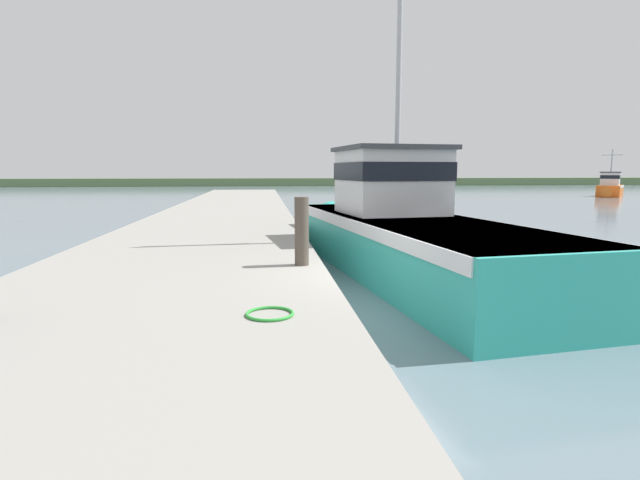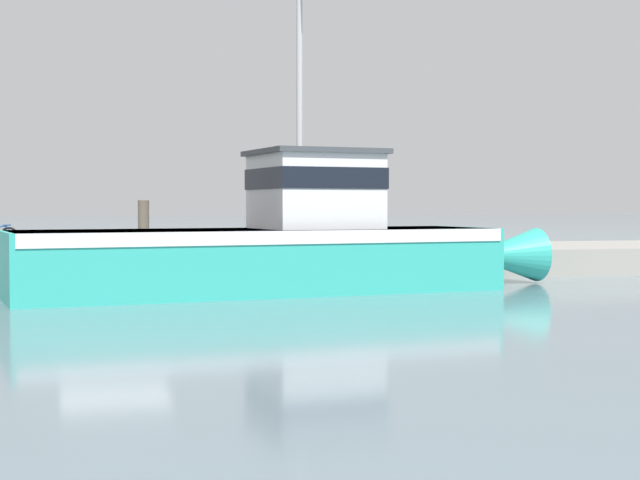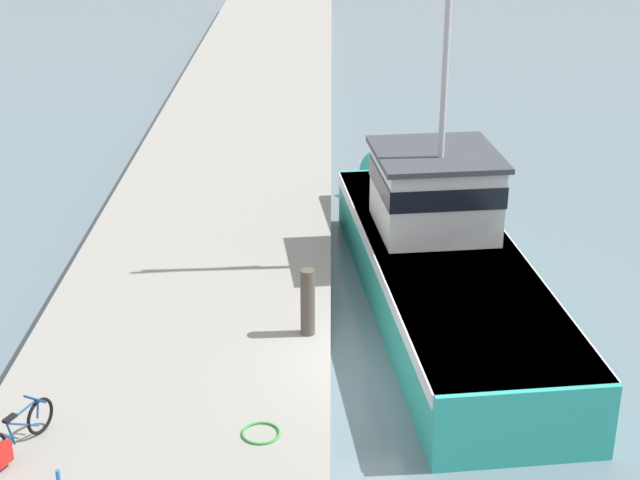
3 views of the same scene
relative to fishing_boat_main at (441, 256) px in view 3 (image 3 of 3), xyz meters
The scene contains 7 objects.
ground_plane 4.05m from the fishing_boat_main, 106.65° to the right, with size 320.00×320.00×0.00m, color slate.
dock_pier 6.56m from the fishing_boat_main, 145.17° to the right, with size 5.85×80.00×0.77m, color gray.
fishing_boat_main is the anchor object (origin of this frame).
bicycle_touring 10.19m from the fishing_boat_main, 136.89° to the right, with size 0.86×1.59×0.69m.
mooring_post 4.09m from the fishing_boat_main, 134.67° to the right, with size 0.28×0.28×1.36m, color #51473D.
hose_coil 7.26m from the fishing_boat_main, 119.36° to the right, with size 0.64×0.64×0.04m, color green.
water_bottle_on_curb 10.03m from the fishing_boat_main, 130.68° to the right, with size 0.07×0.07×0.20m, color blue.
Camera 3 is at (-1.33, -16.01, 9.98)m, focal length 55.00 mm.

